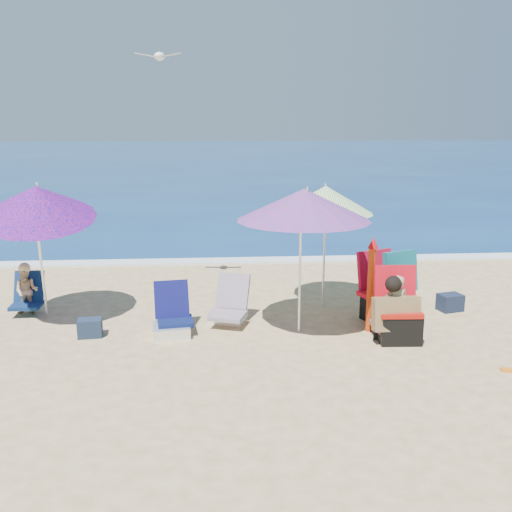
{
  "coord_description": "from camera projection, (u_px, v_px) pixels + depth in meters",
  "views": [
    {
      "loc": [
        -0.9,
        -7.33,
        3.09
      ],
      "look_at": [
        -0.3,
        1.0,
        1.1
      ],
      "focal_mm": 39.77,
      "sensor_mm": 36.0,
      "label": 1
    }
  ],
  "objects": [
    {
      "name": "ground",
      "position": [
        283.0,
        349.0,
        7.9
      ],
      "size": [
        120.0,
        120.0,
        0.0
      ],
      "color": "#D8BC84",
      "rests_on": "ground"
    },
    {
      "name": "sea",
      "position": [
        225.0,
        157.0,
        51.57
      ],
      "size": [
        120.0,
        80.0,
        0.12
      ],
      "color": "navy",
      "rests_on": "ground"
    },
    {
      "name": "foam",
      "position": [
        256.0,
        260.0,
        12.84
      ],
      "size": [
        120.0,
        0.5,
        0.04
      ],
      "color": "white",
      "rests_on": "ground"
    },
    {
      "name": "umbrella_turquoise",
      "position": [
        304.0,
        205.0,
        8.02
      ],
      "size": [
        2.37,
        2.37,
        2.2
      ],
      "color": "white",
      "rests_on": "ground"
    },
    {
      "name": "umbrella_striped",
      "position": [
        325.0,
        200.0,
        9.28
      ],
      "size": [
        1.59,
        1.59,
        2.1
      ],
      "color": "silver",
      "rests_on": "ground"
    },
    {
      "name": "umbrella_blue",
      "position": [
        36.0,
        202.0,
        8.41
      ],
      "size": [
        2.06,
        2.11,
        2.35
      ],
      "color": "white",
      "rests_on": "ground"
    },
    {
      "name": "furled_umbrella",
      "position": [
        371.0,
        280.0,
        8.4
      ],
      "size": [
        0.18,
        0.18,
        1.45
      ],
      "color": "#B2320C",
      "rests_on": "ground"
    },
    {
      "name": "chair_navy",
      "position": [
        172.0,
        321.0,
        8.43
      ],
      "size": [
        0.64,
        0.76,
        0.74
      ],
      "color": "#0B1641",
      "rests_on": "ground"
    },
    {
      "name": "chair_rainbow",
      "position": [
        229.0,
        310.0,
        8.94
      ],
      "size": [
        0.7,
        0.9,
        0.73
      ],
      "color": "#D6514B",
      "rests_on": "ground"
    },
    {
      "name": "camp_chair_left",
      "position": [
        398.0,
        319.0,
        8.17
      ],
      "size": [
        0.64,
        0.64,
        1.05
      ],
      "color": "#AB160C",
      "rests_on": "ground"
    },
    {
      "name": "camp_chair_right",
      "position": [
        387.0,
        296.0,
        8.88
      ],
      "size": [
        0.93,
        0.91,
        1.17
      ],
      "color": "red",
      "rests_on": "ground"
    },
    {
      "name": "person_center",
      "position": [
        395.0,
        310.0,
        8.07
      ],
      "size": [
        0.68,
        0.59,
        0.98
      ],
      "color": "tan",
      "rests_on": "ground"
    },
    {
      "name": "person_left",
      "position": [
        27.0,
        291.0,
        9.27
      ],
      "size": [
        0.49,
        0.61,
        0.86
      ],
      "color": "tan",
      "rests_on": "ground"
    },
    {
      "name": "bag_navy_a",
      "position": [
        90.0,
        328.0,
        8.32
      ],
      "size": [
        0.37,
        0.28,
        0.27
      ],
      "color": "#1A2539",
      "rests_on": "ground"
    },
    {
      "name": "bag_navy_b",
      "position": [
        450.0,
        302.0,
        9.47
      ],
      "size": [
        0.44,
        0.37,
        0.28
      ],
      "color": "#182034",
      "rests_on": "ground"
    },
    {
      "name": "bag_black_b",
      "position": [
        382.0,
        333.0,
        8.24
      ],
      "size": [
        0.28,
        0.24,
        0.18
      ],
      "color": "black",
      "rests_on": "ground"
    },
    {
      "name": "orange_item",
      "position": [
        510.0,
        370.0,
        7.18
      ],
      "size": [
        0.24,
        0.15,
        0.03
      ],
      "color": "orange",
      "rests_on": "ground"
    },
    {
      "name": "seagull",
      "position": [
        159.0,
        56.0,
        9.34
      ],
      "size": [
        0.78,
        0.37,
        0.14
      ],
      "color": "white"
    }
  ]
}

